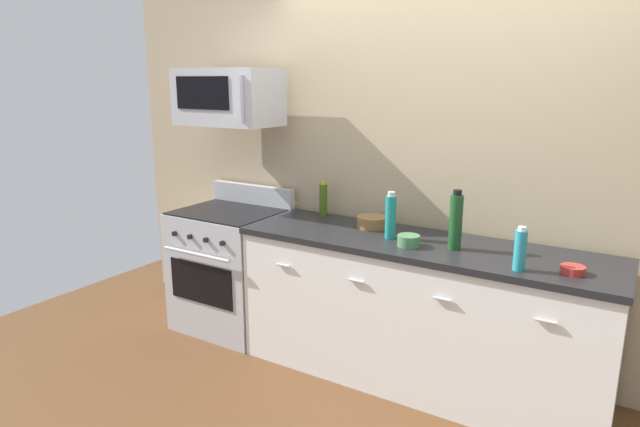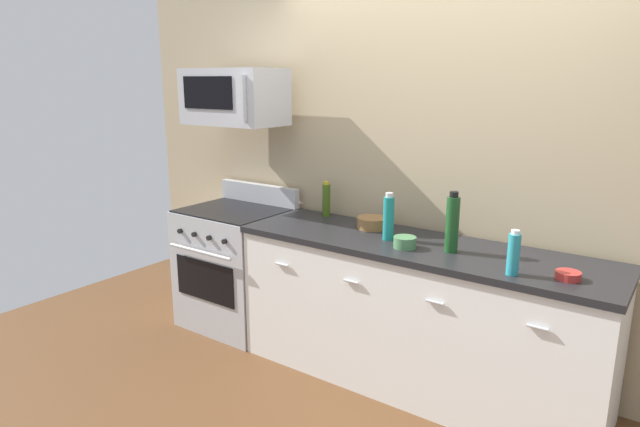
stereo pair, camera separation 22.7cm
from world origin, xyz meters
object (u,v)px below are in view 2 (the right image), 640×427
(microwave, at_px, (234,97))
(bowl_red_small, at_px, (568,275))
(range_oven, at_px, (236,266))
(bottle_sparkling_teal, at_px, (389,218))
(bowl_green_glaze, at_px, (405,242))
(bottle_wine_green, at_px, (452,223))
(bottle_dish_soap, at_px, (514,254))
(bowl_wooden_salad, at_px, (372,222))
(bottle_olive_oil, at_px, (326,200))

(microwave, relative_size, bowl_red_small, 6.15)
(range_oven, bearing_deg, bottle_sparkling_teal, -1.16)
(range_oven, xyz_separation_m, bowl_red_small, (2.38, -0.12, 0.47))
(bottle_sparkling_teal, relative_size, bowl_green_glaze, 2.20)
(bottle_wine_green, height_order, bowl_red_small, bottle_wine_green)
(range_oven, xyz_separation_m, bottle_wine_green, (1.74, -0.03, 0.62))
(microwave, relative_size, bottle_sparkling_teal, 2.55)
(bottle_sparkling_teal, height_order, bottle_dish_soap, bottle_sparkling_teal)
(bowl_wooden_salad, bearing_deg, microwave, -174.92)
(bottle_sparkling_teal, xyz_separation_m, bowl_green_glaze, (0.16, -0.09, -0.10))
(bowl_wooden_salad, bearing_deg, bottle_olive_oil, 167.81)
(microwave, xyz_separation_m, bottle_dish_soap, (2.13, -0.26, -0.72))
(bowl_red_small, height_order, bowl_green_glaze, bowl_green_glaze)
(bottle_sparkling_teal, xyz_separation_m, bottle_dish_soap, (0.81, -0.19, -0.03))
(bottle_sparkling_teal, bearing_deg, bowl_red_small, -5.25)
(microwave, height_order, bottle_wine_green, microwave)
(bottle_wine_green, height_order, bottle_dish_soap, bottle_wine_green)
(bottle_wine_green, xyz_separation_m, bottle_dish_soap, (0.40, -0.18, -0.06))
(range_oven, relative_size, bowl_wooden_salad, 5.23)
(bottle_sparkling_teal, bearing_deg, bottle_olive_oil, 157.67)
(bottle_olive_oil, bearing_deg, microwave, -164.21)
(range_oven, relative_size, bowl_red_small, 8.84)
(bottle_olive_oil, height_order, bowl_red_small, bottle_olive_oil)
(range_oven, xyz_separation_m, bowl_green_glaze, (1.49, -0.12, 0.49))
(bottle_sparkling_teal, distance_m, bottle_wine_green, 0.41)
(bottle_dish_soap, xyz_separation_m, bowl_red_small, (0.24, 0.09, -0.09))
(bottle_wine_green, bearing_deg, range_oven, 178.87)
(microwave, relative_size, bottle_dish_soap, 3.21)
(bottle_wine_green, distance_m, bowl_green_glaze, 0.29)
(bottle_olive_oil, bearing_deg, bottle_wine_green, -14.48)
(bottle_sparkling_teal, height_order, bottle_wine_green, bottle_wine_green)
(bottle_sparkling_teal, xyz_separation_m, bottle_olive_oil, (-0.64, 0.26, -0.02))
(range_oven, bearing_deg, microwave, 89.71)
(bottle_olive_oil, relative_size, bowl_green_glaze, 1.91)
(microwave, bearing_deg, bottle_olive_oil, 15.79)
(range_oven, bearing_deg, bottle_dish_soap, -5.75)
(bottle_olive_oil, xyz_separation_m, bowl_green_glaze, (0.81, -0.36, -0.09))
(microwave, xyz_separation_m, bowl_wooden_salad, (1.12, 0.10, -0.79))
(range_oven, xyz_separation_m, bottle_sparkling_teal, (1.33, -0.03, 0.59))
(bottle_sparkling_teal, xyz_separation_m, bowl_wooden_salad, (-0.21, 0.17, -0.10))
(bottle_sparkling_teal, height_order, bottle_olive_oil, bottle_sparkling_teal)
(microwave, height_order, bowl_wooden_salad, microwave)
(range_oven, bearing_deg, bowl_red_small, -2.97)
(bottle_sparkling_teal, bearing_deg, bowl_wooden_salad, 140.88)
(bottle_wine_green, relative_size, bowl_red_small, 2.88)
(bowl_wooden_salad, xyz_separation_m, bowl_green_glaze, (0.37, -0.27, -0.00))
(bottle_sparkling_teal, xyz_separation_m, bottle_wine_green, (0.41, -0.01, 0.03))
(bottle_wine_green, xyz_separation_m, bowl_wooden_salad, (-0.62, 0.18, -0.13))
(bowl_wooden_salad, bearing_deg, bottle_sparkling_teal, -39.12)
(bowl_wooden_salad, distance_m, bowl_green_glaze, 0.46)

